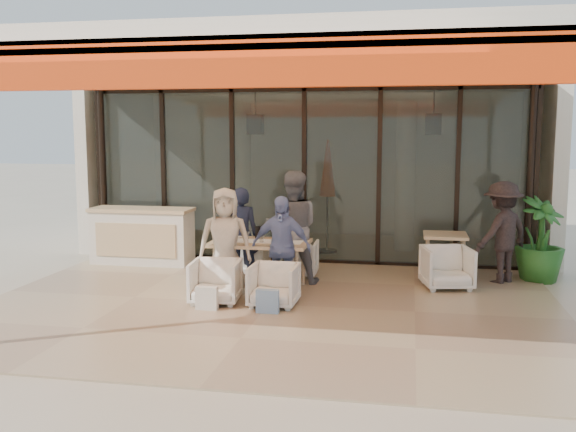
# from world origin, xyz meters

# --- Properties ---
(ground) EXTENTS (70.00, 70.00, 0.00)m
(ground) POSITION_xyz_m (0.00, 0.00, 0.00)
(ground) COLOR #C6B293
(ground) RESTS_ON ground
(terrace_floor) EXTENTS (8.00, 6.00, 0.01)m
(terrace_floor) POSITION_xyz_m (0.00, 0.00, 0.01)
(terrace_floor) COLOR tan
(terrace_floor) RESTS_ON ground
(terrace_structure) EXTENTS (8.00, 6.00, 3.40)m
(terrace_structure) POSITION_xyz_m (0.00, -0.26, 3.25)
(terrace_structure) COLOR silver
(terrace_structure) RESTS_ON ground
(glass_storefront) EXTENTS (8.08, 0.10, 3.20)m
(glass_storefront) POSITION_xyz_m (0.00, 3.00, 1.60)
(glass_storefront) COLOR #9EADA3
(glass_storefront) RESTS_ON ground
(interior_block) EXTENTS (9.05, 3.62, 3.52)m
(interior_block) POSITION_xyz_m (0.01, 5.31, 2.23)
(interior_block) COLOR silver
(interior_block) RESTS_ON ground
(host_counter) EXTENTS (1.85, 0.65, 1.04)m
(host_counter) POSITION_xyz_m (-2.87, 2.30, 0.53)
(host_counter) COLOR silver
(host_counter) RESTS_ON ground
(dining_table) EXTENTS (1.50, 0.90, 0.93)m
(dining_table) POSITION_xyz_m (-0.35, 0.93, 0.69)
(dining_table) COLOR #E1B989
(dining_table) RESTS_ON ground
(chair_far_left) EXTENTS (0.64, 0.61, 0.65)m
(chair_far_left) POSITION_xyz_m (-0.76, 1.87, 0.32)
(chair_far_left) COLOR white
(chair_far_left) RESTS_ON ground
(chair_far_right) EXTENTS (0.67, 0.63, 0.67)m
(chair_far_right) POSITION_xyz_m (0.08, 1.87, 0.34)
(chair_far_right) COLOR white
(chair_far_right) RESTS_ON ground
(chair_near_left) EXTENTS (0.73, 0.69, 0.69)m
(chair_near_left) POSITION_xyz_m (-0.76, -0.03, 0.34)
(chair_near_left) COLOR white
(chair_near_left) RESTS_ON ground
(chair_near_right) EXTENTS (0.65, 0.61, 0.66)m
(chair_near_right) POSITION_xyz_m (0.08, -0.03, 0.33)
(chair_near_right) COLOR white
(chair_near_right) RESTS_ON ground
(diner_navy) EXTENTS (0.62, 0.47, 1.53)m
(diner_navy) POSITION_xyz_m (-0.76, 1.37, 0.77)
(diner_navy) COLOR #182035
(diner_navy) RESTS_ON ground
(diner_grey) EXTENTS (0.99, 0.84, 1.80)m
(diner_grey) POSITION_xyz_m (0.08, 1.37, 0.90)
(diner_grey) COLOR #5E5F63
(diner_grey) RESTS_ON ground
(diner_cream) EXTENTS (0.87, 0.67, 1.60)m
(diner_cream) POSITION_xyz_m (-0.76, 0.47, 0.80)
(diner_cream) COLOR beige
(diner_cream) RESTS_ON ground
(diner_periwinkle) EXTENTS (0.90, 0.42, 1.50)m
(diner_periwinkle) POSITION_xyz_m (0.08, 0.47, 0.75)
(diner_periwinkle) COLOR #6F86B9
(diner_periwinkle) RESTS_ON ground
(tote_bag_cream) EXTENTS (0.30, 0.10, 0.34)m
(tote_bag_cream) POSITION_xyz_m (-0.76, -0.43, 0.17)
(tote_bag_cream) COLOR silver
(tote_bag_cream) RESTS_ON ground
(tote_bag_blue) EXTENTS (0.30, 0.10, 0.34)m
(tote_bag_blue) POSITION_xyz_m (0.08, -0.43, 0.17)
(tote_bag_blue) COLOR #99BFD8
(tote_bag_blue) RESTS_ON ground
(side_table) EXTENTS (0.70, 0.70, 0.74)m
(side_table) POSITION_xyz_m (2.48, 2.20, 0.64)
(side_table) COLOR #E1B989
(side_table) RESTS_ON ground
(side_chair) EXTENTS (0.84, 0.81, 0.73)m
(side_chair) POSITION_xyz_m (2.48, 1.45, 0.37)
(side_chair) COLOR white
(side_chair) RESTS_ON ground
(standing_woman) EXTENTS (1.19, 1.16, 1.64)m
(standing_woman) POSITION_xyz_m (3.35, 2.01, 0.82)
(standing_woman) COLOR black
(standing_woman) RESTS_ON ground
(potted_palm) EXTENTS (1.09, 1.09, 1.37)m
(potted_palm) POSITION_xyz_m (3.97, 2.27, 0.69)
(potted_palm) COLOR #1E5919
(potted_palm) RESTS_ON ground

